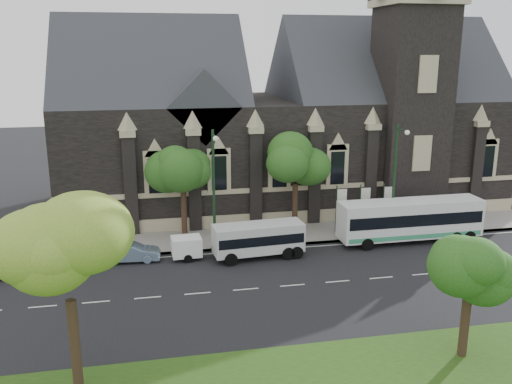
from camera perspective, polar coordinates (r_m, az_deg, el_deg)
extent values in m
plane|color=black|center=(35.25, 3.80, -9.66)|extent=(160.00, 160.00, 0.00)
cube|color=gray|center=(43.80, 0.57, -4.55)|extent=(80.00, 5.00, 0.15)
cube|color=black|center=(52.86, 2.59, 4.31)|extent=(40.00, 15.00, 10.00)
cube|color=#313339|center=(50.67, -10.81, 9.32)|extent=(16.00, 15.00, 15.00)
cube|color=#313339|center=(55.46, 12.88, 9.66)|extent=(20.00, 15.00, 15.00)
cube|color=#313339|center=(46.41, -5.73, 9.04)|extent=(6.00, 6.00, 6.00)
cube|color=black|center=(50.16, 15.61, 7.85)|extent=(5.50, 5.50, 18.00)
cube|color=#C1B08B|center=(50.00, 16.37, 18.36)|extent=(6.20, 6.20, 0.60)
cube|color=#C1B08B|center=(46.13, 4.81, 0.44)|extent=(40.00, 0.22, 0.40)
cube|color=#C1B08B|center=(46.84, 4.74, -2.64)|extent=(40.00, 0.25, 1.20)
cube|color=black|center=(45.12, 2.46, 2.25)|extent=(1.20, 0.12, 2.80)
cylinder|color=black|center=(25.41, -18.27, -15.10)|extent=(0.44, 0.44, 4.40)
sphere|color=olive|center=(23.72, -19.04, -6.61)|extent=(4.16, 4.16, 4.16)
sphere|color=olive|center=(24.10, -17.13, -4.15)|extent=(3.12, 3.12, 3.12)
cylinder|color=black|center=(29.00, 20.84, -12.92)|extent=(0.44, 0.44, 3.08)
sphere|color=#1C5119|center=(27.81, 21.39, -7.52)|extent=(3.20, 3.20, 3.20)
sphere|color=#1C5119|center=(28.38, 21.89, -5.82)|extent=(2.40, 2.40, 2.40)
cylinder|color=black|center=(44.83, 4.07, -1.58)|extent=(0.44, 0.44, 3.96)
sphere|color=#1C5119|center=(43.95, 4.15, 3.00)|extent=(3.84, 3.84, 3.84)
sphere|color=#1C5119|center=(44.68, 4.82, 4.13)|extent=(2.88, 2.88, 2.88)
cylinder|color=black|center=(43.39, -7.48, -2.23)|extent=(0.44, 0.44, 3.96)
sphere|color=#1C5119|center=(42.49, -7.64, 2.41)|extent=(3.68, 3.68, 3.68)
sphere|color=#1C5119|center=(43.07, -6.82, 3.54)|extent=(2.76, 2.76, 2.76)
cylinder|color=#16331B|center=(43.69, 14.14, 0.99)|extent=(0.20, 0.20, 9.00)
cylinder|color=#16331B|center=(42.21, 14.95, 6.28)|extent=(0.10, 1.60, 0.10)
sphere|color=silver|center=(41.52, 15.43, 5.98)|extent=(0.36, 0.36, 0.36)
cylinder|color=#16331B|center=(39.81, -4.40, 0.08)|extent=(0.20, 0.20, 9.00)
cylinder|color=#16331B|center=(38.18, -4.38, 5.89)|extent=(0.10, 1.60, 0.10)
sphere|color=silver|center=(37.41, -4.22, 5.56)|extent=(0.36, 0.36, 0.36)
cylinder|color=#16331B|center=(44.33, 8.32, -1.86)|extent=(0.10, 0.10, 4.00)
cube|color=white|center=(44.32, 8.90, -1.08)|extent=(0.80, 0.04, 2.20)
cylinder|color=#16331B|center=(45.03, 10.72, -1.71)|extent=(0.10, 0.10, 4.00)
cube|color=white|center=(45.04, 11.29, -0.94)|extent=(0.80, 0.04, 2.20)
cylinder|color=#16331B|center=(45.81, 13.05, -1.55)|extent=(0.10, 0.10, 4.00)
cube|color=white|center=(45.83, 13.60, -0.80)|extent=(0.80, 0.04, 2.20)
cube|color=white|center=(43.83, 15.73, -2.66)|extent=(11.22, 2.41, 2.82)
cube|color=black|center=(43.79, 15.74, -2.45)|extent=(10.77, 2.44, 0.92)
cube|color=#379769|center=(44.17, 15.63, -4.03)|extent=(10.77, 2.43, 0.35)
cylinder|color=black|center=(41.64, 11.50, -5.36)|extent=(0.90, 0.29, 0.90)
cylinder|color=black|center=(43.67, 10.31, -4.34)|extent=(0.90, 0.29, 0.90)
cylinder|color=black|center=(44.93, 20.11, -4.48)|extent=(0.90, 0.29, 0.90)
cylinder|color=black|center=(46.81, 18.63, -3.59)|extent=(0.90, 0.29, 0.90)
cylinder|color=black|center=(45.52, 21.31, -4.35)|extent=(0.90, 0.29, 0.90)
cylinder|color=black|center=(47.38, 19.80, -3.48)|extent=(0.90, 0.29, 0.90)
cube|color=silver|center=(39.13, 0.24, -4.79)|extent=(6.56, 2.51, 2.03)
cube|color=black|center=(39.10, 0.24, -4.69)|extent=(6.31, 2.53, 0.69)
cylinder|color=black|center=(38.04, -2.61, -7.02)|extent=(0.92, 0.35, 0.90)
cylinder|color=black|center=(39.88, -3.28, -5.98)|extent=(0.92, 0.35, 0.90)
cylinder|color=black|center=(39.13, 3.38, -6.40)|extent=(0.92, 0.35, 0.90)
cylinder|color=black|center=(40.92, 2.45, -5.43)|extent=(0.92, 0.35, 0.90)
cylinder|color=black|center=(39.33, 4.27, -6.30)|extent=(0.92, 0.35, 0.90)
cylinder|color=black|center=(41.11, 3.31, -5.34)|extent=(0.92, 0.35, 0.90)
cube|color=white|center=(39.35, -7.24, -5.62)|extent=(2.14, 1.65, 1.35)
cylinder|color=black|center=(38.86, -7.07, -6.90)|extent=(0.59, 0.23, 0.58)
cylinder|color=black|center=(40.30, -7.34, -6.10)|extent=(0.59, 0.23, 0.58)
cylinder|color=black|center=(39.64, -5.28, -5.97)|extent=(1.24, 0.14, 0.08)
imported|color=#7D99B4|center=(39.67, -12.88, -6.12)|extent=(4.15, 1.67, 1.34)
imported|color=maroon|center=(39.22, -19.72, -6.82)|extent=(4.30, 2.00, 1.42)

